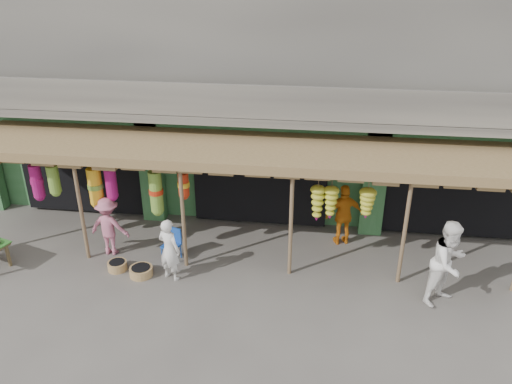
# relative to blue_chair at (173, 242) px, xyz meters

# --- Properties ---
(ground) EXTENTS (80.00, 80.00, 0.00)m
(ground) POSITION_rel_blue_chair_xyz_m (1.90, -0.08, -0.45)
(ground) COLOR #514C47
(ground) RESTS_ON ground
(building) EXTENTS (16.40, 6.80, 7.00)m
(building) POSITION_rel_blue_chair_xyz_m (1.90, 4.79, 2.92)
(building) COLOR gray
(building) RESTS_ON ground
(awning) EXTENTS (14.00, 2.70, 2.79)m
(awning) POSITION_rel_blue_chair_xyz_m (1.76, 0.72, 2.13)
(awning) COLOR brown
(awning) RESTS_ON ground
(blue_chair) EXTENTS (0.49, 0.50, 0.80)m
(blue_chair) POSITION_rel_blue_chair_xyz_m (0.00, 0.00, 0.00)
(blue_chair) COLOR #1947A7
(blue_chair) RESTS_ON ground
(basket_mid) EXTENTS (0.60, 0.60, 0.21)m
(basket_mid) POSITION_rel_blue_chair_xyz_m (-0.53, -0.84, -0.34)
(basket_mid) COLOR olive
(basket_mid) RESTS_ON ground
(basket_right) EXTENTS (0.61, 0.61, 0.21)m
(basket_right) POSITION_rel_blue_chair_xyz_m (-1.18, -0.69, -0.34)
(basket_right) COLOR #987347
(basket_right) RESTS_ON ground
(person_front) EXTENTS (0.65, 0.55, 1.53)m
(person_front) POSITION_rel_blue_chair_xyz_m (0.19, -0.84, 0.32)
(person_front) COLOR white
(person_front) RESTS_ON ground
(person_right) EXTENTS (1.18, 1.17, 1.92)m
(person_right) POSITION_rel_blue_chair_xyz_m (6.27, -0.88, 0.52)
(person_right) COLOR white
(person_right) RESTS_ON ground
(person_vendor) EXTENTS (1.04, 0.68, 1.64)m
(person_vendor) POSITION_rel_blue_chair_xyz_m (4.16, 1.29, 0.38)
(person_vendor) COLOR orange
(person_vendor) RESTS_ON ground
(person_shopper) EXTENTS (1.03, 0.64, 1.53)m
(person_shopper) POSITION_rel_blue_chair_xyz_m (-1.60, 0.02, 0.32)
(person_shopper) COLOR #C16680
(person_shopper) RESTS_ON ground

